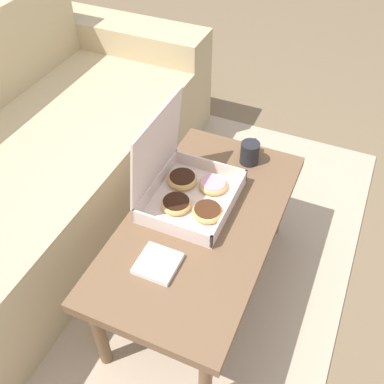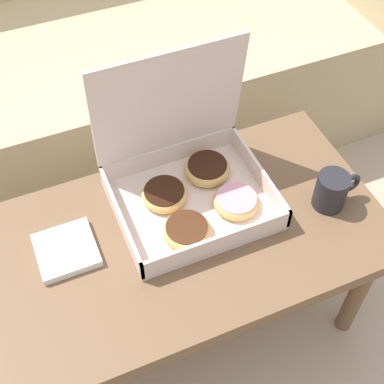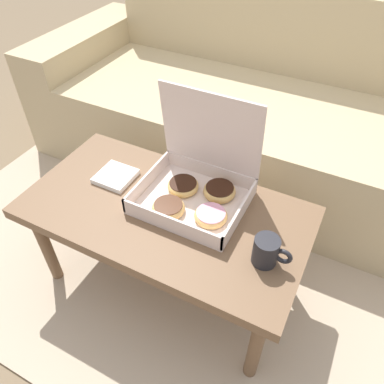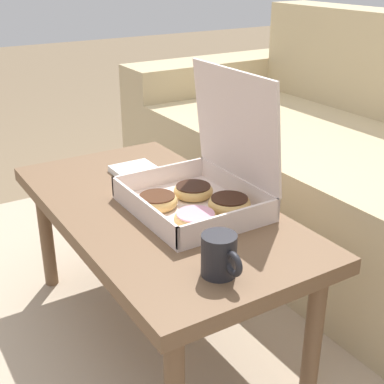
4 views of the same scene
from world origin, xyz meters
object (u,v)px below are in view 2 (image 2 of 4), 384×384
at_px(coffee_table, 176,248).
at_px(couch, 80,61).
at_px(pastry_box, 191,181).
at_px(coffee_mug, 332,190).

bearing_deg(coffee_table, couch, 90.00).
xyz_separation_m(couch, pastry_box, (0.08, -0.80, 0.19)).
height_order(couch, coffee_mug, couch).
xyz_separation_m(couch, coffee_mug, (0.37, -0.95, 0.18)).
xyz_separation_m(pastry_box, coffee_mug, (0.30, -0.15, -0.01)).
xyz_separation_m(couch, coffee_table, (0.00, -0.90, 0.08)).
bearing_deg(coffee_table, coffee_mug, -7.90).
distance_m(coffee_table, coffee_mug, 0.39).
bearing_deg(pastry_box, coffee_mug, -26.14).
relative_size(couch, coffee_table, 2.30).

